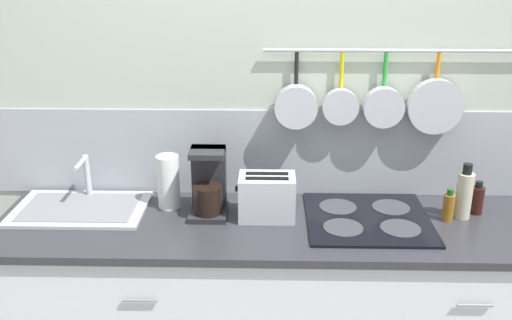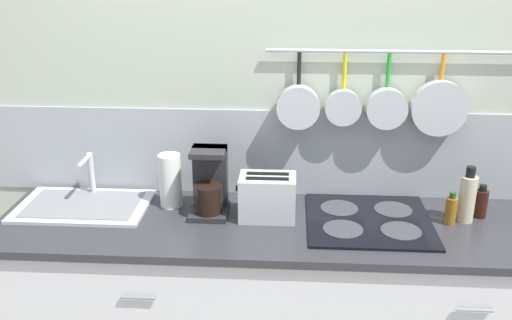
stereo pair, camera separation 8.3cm
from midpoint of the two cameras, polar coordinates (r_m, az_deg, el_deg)
wall_back at (r=2.65m, az=5.84°, el=4.05°), size 7.20×0.15×2.60m
cabinet_base at (r=2.71m, az=5.39°, el=-15.35°), size 2.62×0.60×0.87m
countertop at (r=2.47m, az=5.74°, el=-6.78°), size 2.66×0.62×0.03m
sink_basin at (r=2.70m, az=-16.00°, el=-4.24°), size 0.58×0.37×0.21m
paper_towel_roll at (r=2.59m, az=-7.65°, el=-2.05°), size 0.10×0.10×0.25m
coffee_maker at (r=2.51m, az=-3.73°, el=-2.64°), size 0.17×0.19×0.30m
toaster at (r=2.47m, az=2.12°, el=-3.74°), size 0.26×0.16×0.20m
cooktop at (r=2.52m, az=12.15°, el=-5.92°), size 0.53×0.51×0.01m
bottle_hot_sauce at (r=2.58m, az=19.79°, el=-4.73°), size 0.05×0.05×0.15m
bottle_vinegar at (r=2.61m, az=21.23°, el=-3.51°), size 0.07×0.07×0.25m
bottle_sesame_oil at (r=2.69m, az=22.40°, el=-3.99°), size 0.06×0.06×0.15m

